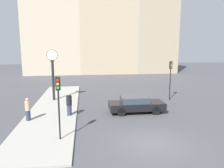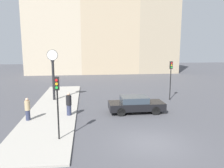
{
  "view_description": "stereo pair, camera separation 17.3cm",
  "coord_description": "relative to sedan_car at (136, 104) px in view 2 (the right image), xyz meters",
  "views": [
    {
      "loc": [
        -3.83,
        -11.39,
        5.46
      ],
      "look_at": [
        -1.26,
        8.38,
        2.04
      ],
      "focal_mm": 35.0,
      "sensor_mm": 36.0,
      "label": 1
    },
    {
      "loc": [
        -3.66,
        -11.41,
        5.46
      ],
      "look_at": [
        -1.26,
        8.38,
        2.04
      ],
      "focal_mm": 35.0,
      "sensor_mm": 36.0,
      "label": 2
    }
  ],
  "objects": [
    {
      "name": "ground_plane",
      "position": [
        -0.43,
        -5.9,
        -0.71
      ],
      "size": [
        120.0,
        120.0,
        0.0
      ],
      "primitive_type": "plane",
      "color": "#47474C"
    },
    {
      "name": "sidewalk_corner",
      "position": [
        -6.91,
        2.23,
        -0.65
      ],
      "size": [
        3.98,
        20.26,
        0.12
      ],
      "primitive_type": "cube",
      "color": "#A39E93",
      "rests_on": "ground_plane"
    },
    {
      "name": "building_row",
      "position": [
        -0.65,
        27.62,
        7.62
      ],
      "size": [
        30.51,
        5.0,
        17.24
      ],
      "color": "#B7A88E",
      "rests_on": "ground_plane"
    },
    {
      "name": "sedan_car",
      "position": [
        0.0,
        0.0,
        0.0
      ],
      "size": [
        4.58,
        1.89,
        1.38
      ],
      "color": "black",
      "rests_on": "ground_plane"
    },
    {
      "name": "traffic_light_near",
      "position": [
        -5.72,
        -4.96,
        2.04
      ],
      "size": [
        0.26,
        0.24,
        3.67
      ],
      "color": "black",
      "rests_on": "sidewalk_corner"
    },
    {
      "name": "traffic_light_far",
      "position": [
        4.51,
        3.88,
        2.13
      ],
      "size": [
        0.26,
        0.24,
        3.99
      ],
      "color": "black",
      "rests_on": "ground_plane"
    },
    {
      "name": "street_clock",
      "position": [
        -7.33,
        4.88,
        2.16
      ],
      "size": [
        1.06,
        0.32,
        5.04
      ],
      "color": "black",
      "rests_on": "sidewalk_corner"
    },
    {
      "name": "pedestrian_tan_coat",
      "position": [
        -8.37,
        -1.3,
        0.24
      ],
      "size": [
        0.38,
        0.38,
        1.68
      ],
      "color": "#2D334C",
      "rests_on": "sidewalk_corner"
    },
    {
      "name": "pedestrian_black_jacket",
      "position": [
        -5.46,
        -0.44,
        0.31
      ],
      "size": [
        0.43,
        0.43,
        1.82
      ],
      "color": "#2D334C",
      "rests_on": "sidewalk_corner"
    }
  ]
}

